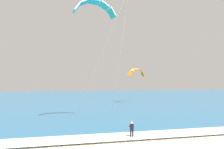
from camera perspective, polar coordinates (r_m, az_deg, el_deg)
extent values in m
cube|color=teal|center=(81.79, -5.17, -5.73)|extent=(200.00, 120.00, 0.20)
cube|color=white|center=(25.71, 16.78, -13.76)|extent=(200.00, 3.15, 0.04)
ellipsoid|color=yellow|center=(23.06, 4.97, -15.72)|extent=(0.69, 1.46, 0.05)
cube|color=black|center=(23.28, 4.76, -15.47)|extent=(0.17, 0.09, 0.04)
cube|color=black|center=(22.83, 5.18, -15.75)|extent=(0.17, 0.09, 0.04)
cylinder|color=black|center=(22.96, 4.71, -14.77)|extent=(0.14, 0.14, 0.84)
cylinder|color=black|center=(22.99, 5.22, -14.75)|extent=(0.14, 0.14, 0.84)
cube|color=black|center=(22.82, 4.96, -13.00)|extent=(0.37, 0.26, 0.60)
sphere|color=beige|center=(22.74, 4.96, -11.91)|extent=(0.22, 0.22, 0.22)
cylinder|color=black|center=(22.94, 4.44, -12.81)|extent=(0.18, 0.51, 0.22)
cylinder|color=black|center=(23.00, 5.35, -12.79)|extent=(0.18, 0.51, 0.22)
cylinder|color=black|center=(23.18, 4.82, -12.70)|extent=(0.55, 0.14, 0.04)
cube|color=#3F3F42|center=(22.98, 4.92, -13.48)|extent=(0.13, 0.10, 0.10)
cube|color=teal|center=(32.77, -0.10, 15.05)|extent=(1.34, 1.28, 1.35)
cube|color=white|center=(32.41, 0.31, 15.53)|extent=(0.89, 0.39, 1.16)
cube|color=teal|center=(32.75, -2.06, 16.81)|extent=(1.62, 1.39, 0.99)
cube|color=white|center=(32.39, -1.66, 17.32)|extent=(1.23, 0.48, 0.74)
cube|color=teal|center=(32.35, -4.51, 17.70)|extent=(1.60, 1.43, 0.40)
cube|color=teal|center=(31.65, -6.94, 17.50)|extent=(1.43, 1.40, 0.99)
cube|color=white|center=(31.28, -6.60, 18.04)|extent=(1.21, 0.47, 0.74)
cube|color=teal|center=(30.81, -8.81, 16.19)|extent=(1.00, 1.30, 1.35)
cube|color=white|center=(30.42, -8.49, 16.73)|extent=(0.84, 0.36, 1.16)
cylinder|color=#B2B2B7|center=(27.14, 1.80, 3.62)|extent=(0.39, 8.88, 13.91)
cylinder|color=#B2B2B7|center=(25.96, -3.06, 3.87)|extent=(4.58, 7.65, 13.91)
cube|color=orange|center=(57.70, 4.47, 0.18)|extent=(1.43, 1.25, 1.32)
cube|color=white|center=(58.03, 4.16, 0.34)|extent=(0.82, 0.51, 1.11)
cube|color=orange|center=(58.32, 5.38, 1.04)|extent=(1.66, 1.45, 1.00)
cube|color=white|center=(58.64, 5.06, 1.20)|extent=(1.11, 0.67, 0.71)
cube|color=orange|center=(59.25, 6.36, 1.31)|extent=(1.64, 1.54, 0.44)
cube|color=white|center=(59.57, 6.04, 1.46)|extent=(1.20, 0.72, 0.16)
cube|color=orange|center=(60.29, 7.19, 0.95)|extent=(1.46, 1.49, 1.00)
cube|color=white|center=(60.61, 6.88, 1.10)|extent=(1.10, 0.64, 0.71)
cube|color=orange|center=(61.20, 7.70, 0.07)|extent=(1.06, 1.37, 1.32)
cube|color=white|center=(61.51, 7.39, 0.22)|extent=(0.78, 0.49, 1.11)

